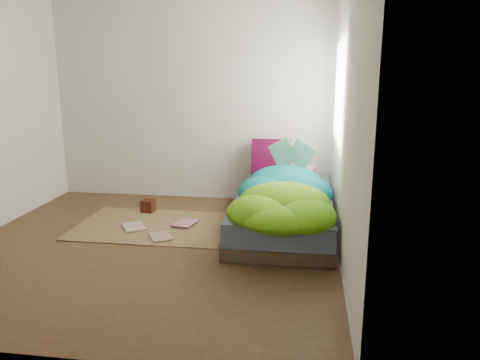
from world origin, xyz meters
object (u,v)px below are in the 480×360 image
pillow_magenta (271,159)px  bed (284,212)px  open_book (292,145)px  wooden_box (148,206)px  floor_book_a (124,229)px  floor_book_b (177,222)px

pillow_magenta → bed: bearing=-76.8°
open_book → wooden_box: open_book is taller
pillow_magenta → floor_book_a: bearing=-141.1°
bed → pillow_magenta: 0.95m
wooden_box → floor_book_a: (-0.05, -0.63, -0.06)m
bed → open_book: 0.78m
floor_book_a → floor_book_b: floor_book_b is taller
floor_book_b → floor_book_a: bearing=-137.9°
bed → open_book: bearing=82.7°
floor_book_a → floor_book_b: 0.56m
wooden_box → floor_book_b: 0.58m
floor_book_a → floor_book_b: (0.49, 0.27, 0.00)m
bed → floor_book_a: (-1.63, -0.34, -0.15)m
wooden_box → floor_book_a: size_ratio=0.48×
bed → floor_book_a: size_ratio=6.93×
bed → pillow_magenta: bearing=103.9°
open_book → floor_book_b: size_ratio=1.58×
pillow_magenta → floor_book_b: size_ratio=1.67×
floor_book_b → open_book: bearing=37.1°
bed → floor_book_a: bed is taller
floor_book_a → floor_book_b: bearing=-4.8°
pillow_magenta → floor_book_b: bearing=-136.3°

